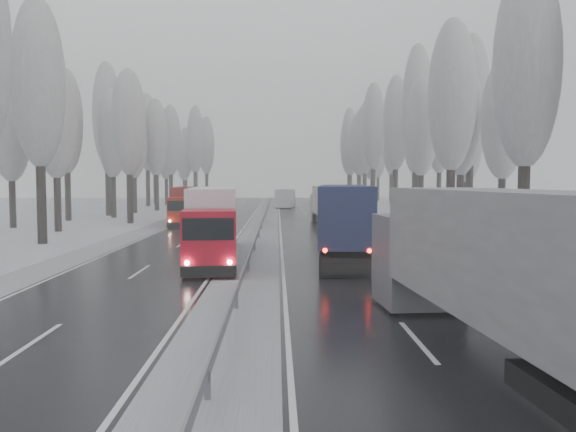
{
  "coord_description": "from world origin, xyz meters",
  "views": [
    {
      "loc": [
        1.4,
        -15.06,
        4.43
      ],
      "look_at": [
        2.1,
        20.27,
        2.2
      ],
      "focal_mm": 35.0,
      "sensor_mm": 36.0,
      "label": 1
    }
  ],
  "objects_px": {
    "truck_red_white": "(213,217)",
    "truck_red_red": "(185,202)",
    "truck_blue_box": "(343,216)",
    "box_truck_distant": "(285,198)",
    "truck_grey_tarp": "(514,268)",
    "truck_cream_box": "(330,204)"
  },
  "relations": [
    {
      "from": "box_truck_distant",
      "to": "truck_red_red",
      "type": "relative_size",
      "value": 0.57
    },
    {
      "from": "truck_grey_tarp",
      "to": "truck_red_red",
      "type": "xyz_separation_m",
      "value": [
        -14.98,
        46.46,
        -0.26
      ]
    },
    {
      "from": "truck_grey_tarp",
      "to": "truck_red_white",
      "type": "bearing_deg",
      "value": 109.98
    },
    {
      "from": "truck_blue_box",
      "to": "box_truck_distant",
      "type": "relative_size",
      "value": 1.93
    },
    {
      "from": "truck_red_white",
      "to": "truck_red_red",
      "type": "height_order",
      "value": "truck_red_white"
    },
    {
      "from": "truck_grey_tarp",
      "to": "truck_blue_box",
      "type": "xyz_separation_m",
      "value": [
        -1.56,
        19.53,
        -0.02
      ]
    },
    {
      "from": "truck_cream_box",
      "to": "truck_red_red",
      "type": "xyz_separation_m",
      "value": [
        -14.58,
        6.53,
        -0.1
      ]
    },
    {
      "from": "truck_grey_tarp",
      "to": "truck_blue_box",
      "type": "height_order",
      "value": "truck_grey_tarp"
    },
    {
      "from": "truck_blue_box",
      "to": "truck_red_white",
      "type": "height_order",
      "value": "truck_blue_box"
    },
    {
      "from": "truck_grey_tarp",
      "to": "box_truck_distant",
      "type": "bearing_deg",
      "value": 88.52
    },
    {
      "from": "truck_blue_box",
      "to": "truck_red_white",
      "type": "xyz_separation_m",
      "value": [
        -7.51,
        0.53,
        -0.09
      ]
    },
    {
      "from": "truck_blue_box",
      "to": "truck_red_red",
      "type": "distance_m",
      "value": 30.09
    },
    {
      "from": "truck_blue_box",
      "to": "box_truck_distant",
      "type": "bearing_deg",
      "value": 97.83
    },
    {
      "from": "truck_blue_box",
      "to": "truck_grey_tarp",
      "type": "bearing_deg",
      "value": -79.94
    },
    {
      "from": "box_truck_distant",
      "to": "truck_red_white",
      "type": "distance_m",
      "value": 58.99
    },
    {
      "from": "box_truck_distant",
      "to": "truck_blue_box",
      "type": "bearing_deg",
      "value": -80.69
    },
    {
      "from": "truck_red_white",
      "to": "truck_cream_box",
      "type": "bearing_deg",
      "value": 61.47
    },
    {
      "from": "truck_red_white",
      "to": "truck_red_red",
      "type": "relative_size",
      "value": 1.07
    },
    {
      "from": "truck_cream_box",
      "to": "truck_red_white",
      "type": "xyz_separation_m",
      "value": [
        -8.68,
        -19.87,
        0.05
      ]
    },
    {
      "from": "truck_blue_box",
      "to": "truck_cream_box",
      "type": "distance_m",
      "value": 20.44
    },
    {
      "from": "truck_grey_tarp",
      "to": "box_truck_distant",
      "type": "distance_m",
      "value": 78.93
    },
    {
      "from": "box_truck_distant",
      "to": "truck_red_red",
      "type": "height_order",
      "value": "truck_red_red"
    }
  ]
}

